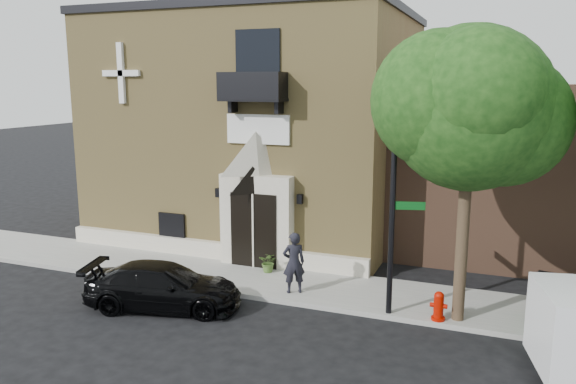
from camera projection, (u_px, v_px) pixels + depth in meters
name	position (u px, v px, depth m)	size (l,w,h in m)	color
ground	(250.00, 300.00, 16.98)	(120.00, 120.00, 0.00)	black
sidewalk	(298.00, 285.00, 17.98)	(42.00, 3.00, 0.15)	gray
church	(264.00, 125.00, 24.42)	(12.20, 11.01, 9.30)	#A78D4F
street_tree_left	(471.00, 107.00, 14.03)	(4.97, 4.38, 7.77)	#38281C
black_sedan	(163.00, 286.00, 16.27)	(1.84, 4.52, 1.31)	black
street_sign	(393.00, 208.00, 15.09)	(1.08, 0.93, 5.94)	black
fire_hydrant	(439.00, 306.00, 15.10)	(0.46, 0.37, 0.81)	#A10C00
dumpster	(570.00, 306.00, 14.52)	(2.15, 1.60, 1.25)	#0E3515
planter	(269.00, 262.00, 18.94)	(0.63, 0.54, 0.70)	#4A6B2C
pedestrian_near	(294.00, 263.00, 16.99)	(0.69, 0.45, 1.89)	black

